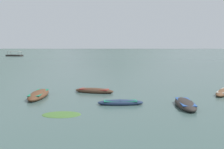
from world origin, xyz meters
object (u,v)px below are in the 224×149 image
at_px(rowboat_9, 94,91).
at_px(rowboat_2, 120,103).
at_px(rowboat_5, 185,104).
at_px(rowboat_7, 224,92).
at_px(ferry_0, 14,55).
at_px(rowboat_0, 39,95).

bearing_deg(rowboat_9, rowboat_2, -62.25).
xyz_separation_m(rowboat_2, rowboat_5, (4.47, -0.44, 0.04)).
distance_m(rowboat_7, ferry_0, 110.83).
bearing_deg(rowboat_2, ferry_0, 117.63).
xyz_separation_m(rowboat_0, rowboat_5, (11.20, -2.80, -0.02)).
bearing_deg(rowboat_5, rowboat_9, 143.94).
relative_size(rowboat_0, rowboat_7, 1.11).
height_order(rowboat_0, rowboat_2, rowboat_0).
relative_size(rowboat_5, ferry_0, 0.43).
bearing_deg(rowboat_0, rowboat_5, -14.03).
distance_m(rowboat_5, rowboat_7, 6.66).
xyz_separation_m(rowboat_0, ferry_0, (-44.33, 95.16, 0.25)).
bearing_deg(rowboat_7, rowboat_9, 179.17).
height_order(rowboat_2, ferry_0, ferry_0).
bearing_deg(rowboat_9, rowboat_7, -0.83).
relative_size(rowboat_7, ferry_0, 0.46).
bearing_deg(ferry_0, rowboat_5, -60.45).
bearing_deg(rowboat_5, rowboat_7, 46.61).
relative_size(rowboat_0, rowboat_2, 1.36).
distance_m(rowboat_0, rowboat_9, 4.85).
relative_size(rowboat_7, rowboat_9, 1.08).
distance_m(rowboat_9, ferry_0, 104.92).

